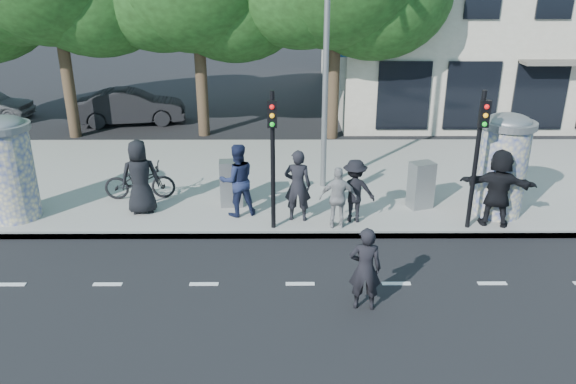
{
  "coord_description": "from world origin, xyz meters",
  "views": [
    {
      "loc": [
        -0.3,
        -8.72,
        6.09
      ],
      "look_at": [
        -0.24,
        3.5,
        1.22
      ],
      "focal_mm": 35.0,
      "sensor_mm": 36.0,
      "label": 1
    }
  ],
  "objects_px": {
    "ped_f": "(498,188)",
    "cabinet_right": "(421,185)",
    "ped_a": "(140,177)",
    "bicycle": "(140,181)",
    "ped_c": "(237,180)",
    "traffic_pole_near": "(273,147)",
    "cabinet_left": "(231,183)",
    "car_mid": "(131,107)",
    "ad_column_right": "(503,163)",
    "ped_d": "(354,191)",
    "ped_e": "(338,198)",
    "ad_column_left": "(8,166)",
    "man_road": "(365,269)",
    "traffic_pole_far": "(478,147)",
    "ped_b": "(298,186)",
    "street_lamp": "(327,22)"
  },
  "relations": [
    {
      "from": "ped_f",
      "to": "cabinet_right",
      "type": "distance_m",
      "value": 1.98
    },
    {
      "from": "ped_a",
      "to": "bicycle",
      "type": "bearing_deg",
      "value": -89.63
    },
    {
      "from": "ped_c",
      "to": "traffic_pole_near",
      "type": "bearing_deg",
      "value": 119.2
    },
    {
      "from": "cabinet_left",
      "to": "car_mid",
      "type": "relative_size",
      "value": 0.28
    },
    {
      "from": "bicycle",
      "to": "ad_column_right",
      "type": "bearing_deg",
      "value": -101.18
    },
    {
      "from": "ped_d",
      "to": "bicycle",
      "type": "distance_m",
      "value": 5.94
    },
    {
      "from": "ad_column_right",
      "to": "ped_e",
      "type": "height_order",
      "value": "ad_column_right"
    },
    {
      "from": "car_mid",
      "to": "ped_c",
      "type": "bearing_deg",
      "value": -161.62
    },
    {
      "from": "ad_column_left",
      "to": "ped_e",
      "type": "xyz_separation_m",
      "value": [
        8.18,
        -0.65,
        -0.61
      ]
    },
    {
      "from": "ad_column_left",
      "to": "ped_a",
      "type": "relative_size",
      "value": 1.36
    },
    {
      "from": "ad_column_right",
      "to": "traffic_pole_near",
      "type": "height_order",
      "value": "traffic_pole_near"
    },
    {
      "from": "ad_column_right",
      "to": "ped_e",
      "type": "bearing_deg",
      "value": -168.62
    },
    {
      "from": "cabinet_left",
      "to": "ped_c",
      "type": "bearing_deg",
      "value": -75.54
    },
    {
      "from": "ad_column_right",
      "to": "ped_c",
      "type": "xyz_separation_m",
      "value": [
        -6.73,
        -0.06,
        -0.44
      ]
    },
    {
      "from": "ad_column_left",
      "to": "cabinet_right",
      "type": "xyz_separation_m",
      "value": [
        10.49,
        0.61,
        -0.76
      ]
    },
    {
      "from": "ped_f",
      "to": "car_mid",
      "type": "xyz_separation_m",
      "value": [
        -11.65,
        10.44,
        -0.4
      ]
    },
    {
      "from": "ped_c",
      "to": "cabinet_right",
      "type": "relative_size",
      "value": 1.52
    },
    {
      "from": "ped_a",
      "to": "ped_e",
      "type": "height_order",
      "value": "ped_a"
    },
    {
      "from": "traffic_pole_near",
      "to": "ped_e",
      "type": "distance_m",
      "value": 2.04
    },
    {
      "from": "man_road",
      "to": "cabinet_left",
      "type": "height_order",
      "value": "man_road"
    },
    {
      "from": "ped_c",
      "to": "ped_e",
      "type": "distance_m",
      "value": 2.63
    },
    {
      "from": "traffic_pole_near",
      "to": "ped_f",
      "type": "distance_m",
      "value": 5.6
    },
    {
      "from": "cabinet_left",
      "to": "ad_column_right",
      "type": "bearing_deg",
      "value": -9.67
    },
    {
      "from": "cabinet_left",
      "to": "ped_f",
      "type": "bearing_deg",
      "value": -15.89
    },
    {
      "from": "ad_column_left",
      "to": "ped_c",
      "type": "xyz_separation_m",
      "value": [
        5.67,
        0.14,
        -0.44
      ]
    },
    {
      "from": "ped_f",
      "to": "car_mid",
      "type": "bearing_deg",
      "value": -27.41
    },
    {
      "from": "ped_e",
      "to": "ad_column_right",
      "type": "bearing_deg",
      "value": -165.97
    },
    {
      "from": "ad_column_right",
      "to": "man_road",
      "type": "relative_size",
      "value": 1.57
    },
    {
      "from": "cabinet_left",
      "to": "man_road",
      "type": "bearing_deg",
      "value": -63.07
    },
    {
      "from": "traffic_pole_far",
      "to": "man_road",
      "type": "distance_m",
      "value": 4.64
    },
    {
      "from": "ped_a",
      "to": "car_mid",
      "type": "xyz_separation_m",
      "value": [
        -2.72,
        9.62,
        -0.4
      ]
    },
    {
      "from": "ad_column_right",
      "to": "man_road",
      "type": "height_order",
      "value": "ad_column_right"
    },
    {
      "from": "ad_column_right",
      "to": "ped_a",
      "type": "xyz_separation_m",
      "value": [
        -9.24,
        0.11,
        -0.41
      ]
    },
    {
      "from": "ped_c",
      "to": "cabinet_left",
      "type": "xyz_separation_m",
      "value": [
        -0.22,
        0.64,
        -0.33
      ]
    },
    {
      "from": "ped_e",
      "to": "cabinet_right",
      "type": "relative_size",
      "value": 1.24
    },
    {
      "from": "traffic_pole_far",
      "to": "ped_d",
      "type": "distance_m",
      "value": 3.09
    },
    {
      "from": "ad_column_right",
      "to": "ad_column_left",
      "type": "bearing_deg",
      "value": -179.08
    },
    {
      "from": "traffic_pole_far",
      "to": "ped_c",
      "type": "xyz_separation_m",
      "value": [
        -5.73,
        0.84,
        -1.13
      ]
    },
    {
      "from": "ped_b",
      "to": "car_mid",
      "type": "height_order",
      "value": "ped_b"
    },
    {
      "from": "traffic_pole_far",
      "to": "street_lamp",
      "type": "bearing_deg",
      "value": 140.12
    },
    {
      "from": "ped_c",
      "to": "cabinet_right",
      "type": "height_order",
      "value": "ped_c"
    },
    {
      "from": "bicycle",
      "to": "cabinet_right",
      "type": "distance_m",
      "value": 7.63
    },
    {
      "from": "car_mid",
      "to": "traffic_pole_far",
      "type": "bearing_deg",
      "value": -143.88
    },
    {
      "from": "ped_f",
      "to": "ad_column_right",
      "type": "bearing_deg",
      "value": -99.36
    },
    {
      "from": "traffic_pole_far",
      "to": "cabinet_right",
      "type": "distance_m",
      "value": 2.16
    },
    {
      "from": "ad_column_left",
      "to": "ped_b",
      "type": "height_order",
      "value": "ad_column_left"
    },
    {
      "from": "ad_column_right",
      "to": "ped_a",
      "type": "relative_size",
      "value": 1.36
    },
    {
      "from": "traffic_pole_near",
      "to": "traffic_pole_far",
      "type": "height_order",
      "value": "same"
    },
    {
      "from": "traffic_pole_far",
      "to": "ped_a",
      "type": "distance_m",
      "value": 8.38
    },
    {
      "from": "traffic_pole_near",
      "to": "man_road",
      "type": "bearing_deg",
      "value": -61.12
    }
  ]
}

